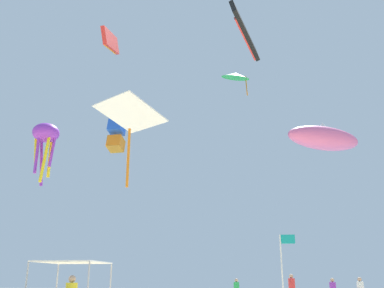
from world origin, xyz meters
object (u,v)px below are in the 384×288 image
at_px(kite_parafoil_black, 245,32).
at_px(kite_delta_green, 236,76).
at_px(kite_octopus_purple, 46,136).
at_px(kite_diamond_white, 130,117).
at_px(kite_parafoil_red, 110,41).
at_px(kite_inflatable_pink, 324,138).
at_px(canopy_tent, 73,264).
at_px(banner_flag, 284,268).
at_px(kite_box_blue, 116,136).
at_px(person_far_shore, 292,286).

xyz_separation_m(kite_parafoil_black, kite_delta_green, (-0.88, 11.13, 2.16)).
distance_m(kite_octopus_purple, kite_diamond_white, 7.99).
distance_m(kite_delta_green, kite_parafoil_red, 13.22).
bearing_deg(kite_octopus_purple, kite_inflatable_pink, 16.42).
relative_size(canopy_tent, kite_inflatable_pink, 0.48).
bearing_deg(kite_inflatable_pink, banner_flag, -135.02).
relative_size(canopy_tent, banner_flag, 0.99).
height_order(banner_flag, kite_parafoil_black, kite_parafoil_black).
distance_m(kite_parafoil_black, kite_octopus_purple, 15.65).
bearing_deg(banner_flag, kite_diamond_white, 154.14).
height_order(kite_diamond_white, kite_box_blue, kite_box_blue).
height_order(kite_inflatable_pink, kite_diamond_white, kite_inflatable_pink).
bearing_deg(kite_diamond_white, kite_inflatable_pink, -102.21).
distance_m(kite_parafoil_black, kite_parafoil_red, 11.23).
distance_m(canopy_tent, kite_parafoil_black, 19.76).
xyz_separation_m(banner_flag, kite_diamond_white, (-7.46, 3.62, 8.02)).
xyz_separation_m(kite_octopus_purple, kite_box_blue, (0.03, 15.01, 5.08)).
distance_m(banner_flag, kite_box_blue, 30.11).
relative_size(canopy_tent, kite_box_blue, 0.94).
distance_m(person_far_shore, kite_delta_green, 21.04).
bearing_deg(canopy_tent, kite_delta_green, 67.18).
height_order(person_far_shore, kite_box_blue, kite_box_blue).
xyz_separation_m(kite_delta_green, kite_parafoil_red, (-9.96, -8.67, -0.64)).
height_order(canopy_tent, kite_inflatable_pink, kite_inflatable_pink).
xyz_separation_m(canopy_tent, person_far_shore, (11.10, 11.36, -1.12)).
bearing_deg(person_far_shore, kite_box_blue, 95.18).
distance_m(canopy_tent, banner_flag, 9.79).
height_order(canopy_tent, kite_parafoil_black, kite_parafoil_black).
relative_size(kite_delta_green, kite_diamond_white, 0.83).
bearing_deg(kite_parafoil_black, kite_box_blue, 66.61).
relative_size(kite_parafoil_black, kite_delta_green, 1.26).
xyz_separation_m(canopy_tent, kite_parafoil_red, (-2.26, 9.64, 17.80)).
distance_m(kite_parafoil_black, kite_delta_green, 11.37).
bearing_deg(kite_inflatable_pink, kite_octopus_purple, 175.65).
height_order(kite_parafoil_black, kite_diamond_white, kite_parafoil_black).
distance_m(person_far_shore, kite_octopus_purple, 19.43).
bearing_deg(kite_diamond_white, person_far_shore, -98.57).
xyz_separation_m(kite_delta_green, kite_inflatable_pink, (6.91, -4.72, -8.34)).
height_order(kite_delta_green, kite_parafoil_red, kite_parafoil_red).
bearing_deg(kite_parafoil_black, banner_flag, -153.05).
distance_m(banner_flag, kite_parafoil_black, 19.07).
distance_m(canopy_tent, kite_inflatable_pink, 22.38).
bearing_deg(kite_delta_green, kite_inflatable_pink, 115.71).
height_order(kite_octopus_purple, kite_diamond_white, kite_octopus_purple).
bearing_deg(kite_parafoil_red, kite_octopus_purple, -35.85).
xyz_separation_m(canopy_tent, kite_octopus_purple, (-4.78, 5.41, 8.35)).
distance_m(person_far_shore, kite_inflatable_pink, 11.97).
bearing_deg(kite_delta_green, kite_parafoil_black, 64.57).
relative_size(banner_flag, kite_box_blue, 0.95).
height_order(kite_octopus_purple, kite_parafoil_red, kite_parafoil_red).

